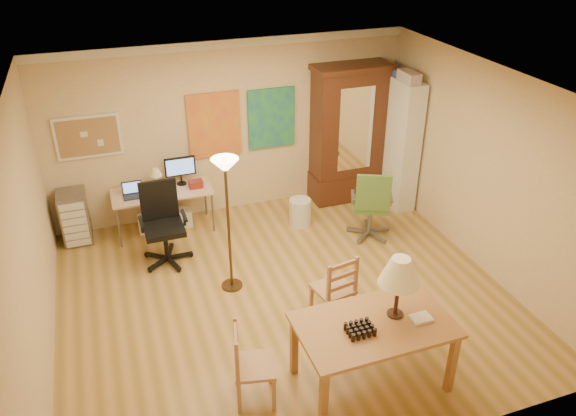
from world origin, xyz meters
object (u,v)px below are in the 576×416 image
object	(u,v)px
bookshelf	(399,144)
armoire	(348,142)
dining_table	(383,309)
office_chair_green	(370,219)
computer_desk	(165,205)
office_chair_black	(165,241)

from	to	relation	value
bookshelf	armoire	bearing A→B (deg)	147.21
dining_table	bookshelf	world-z (taller)	bookshelf
office_chair_green	armoire	size ratio (longest dim) A/B	0.49
dining_table	office_chair_green	distance (m)	2.90
computer_desk	office_chair_black	world-z (taller)	office_chair_black
office_chair_black	office_chair_green	world-z (taller)	office_chair_black
dining_table	computer_desk	distance (m)	4.15
armoire	bookshelf	distance (m)	0.81
dining_table	armoire	xyz separation A→B (m)	(1.39, 3.88, 0.06)
bookshelf	office_chair_green	bearing A→B (deg)	-135.52
office_chair_black	armoire	size ratio (longest dim) A/B	0.51
computer_desk	office_chair_black	bearing A→B (deg)	-99.05
armoire	office_chair_green	bearing A→B (deg)	-98.62
computer_desk	bookshelf	bearing A→B (deg)	-5.49
dining_table	office_chair_black	size ratio (longest dim) A/B	1.36
armoire	office_chair_black	bearing A→B (deg)	-163.39
dining_table	office_chair_black	bearing A→B (deg)	120.74
office_chair_green	bookshelf	distance (m)	1.44
office_chair_green	computer_desk	bearing A→B (deg)	156.52
dining_table	armoire	bearing A→B (deg)	70.23
dining_table	armoire	world-z (taller)	armoire
office_chair_black	office_chair_green	distance (m)	2.97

